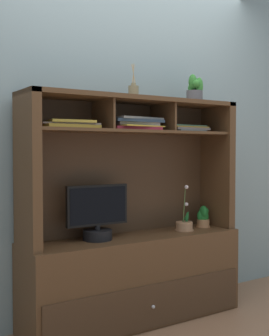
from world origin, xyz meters
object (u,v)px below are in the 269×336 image
media_console (134,254)px  diffuser_bottle (133,91)px  magazine_stack_centre (69,125)px  magazine_stack_right (135,124)px  potted_succulent (195,90)px  potted_orchid (184,225)px  tv_monitor (97,217)px  potted_fern (203,216)px  magazine_stack_left (185,129)px

media_console → diffuser_bottle: diffuser_bottle is taller
magazine_stack_centre → magazine_stack_right: 0.48m
magazine_stack_centre → potted_succulent: (1.01, -0.02, 0.29)m
potted_orchid → magazine_stack_right: 0.85m
media_console → diffuser_bottle: size_ratio=6.82×
media_console → magazine_stack_centre: (-0.49, -0.01, 0.89)m
tv_monitor → media_console: bearing=-0.3°
tv_monitor → diffuser_bottle: 0.89m
media_console → magazine_stack_right: size_ratio=4.13×
potted_orchid → potted_fern: potted_orchid is taller
potted_fern → diffuser_bottle: bearing=180.0°
potted_succulent → magazine_stack_centre: bearing=178.7°
tv_monitor → potted_succulent: 1.20m
potted_fern → magazine_stack_left: (-0.18, 0.01, 0.67)m
magazine_stack_right → potted_fern: bearing=3.1°
tv_monitor → magazine_stack_left: size_ratio=1.18×
potted_succulent → magazine_stack_left: bearing=142.4°
potted_fern → diffuser_bottle: (-0.64, 0.00, 0.92)m
magazine_stack_right → potted_succulent: bearing=-0.2°
tv_monitor → magazine_stack_right: size_ratio=1.15×
magazine_stack_centre → diffuser_bottle: 0.55m
media_console → magazine_stack_left: media_console is taller
media_console → tv_monitor: bearing=179.7°
media_console → potted_fern: size_ratio=9.68×
media_console → magazine_stack_centre: media_console is taller
magazine_stack_left → potted_succulent: (0.06, -0.05, 0.29)m
potted_orchid → diffuser_bottle: (-0.42, 0.04, 0.96)m
tv_monitor → potted_orchid: bearing=-3.1°
magazine_stack_centre → diffuser_bottle: bearing=1.7°
potted_orchid → tv_monitor: bearing=176.9°
magazine_stack_right → diffuser_bottle: (0.01, 0.04, 0.23)m
magazine_stack_left → magazine_stack_right: magazine_stack_right is taller
diffuser_bottle → magazine_stack_left: bearing=0.9°
magazine_stack_centre → magazine_stack_right: bearing=-2.6°
media_console → potted_succulent: 1.29m
magazine_stack_left → potted_succulent: 0.30m
magazine_stack_left → magazine_stack_centre: (-0.95, -0.02, -0.00)m
potted_orchid → magazine_stack_left: magazine_stack_left is taller
potted_orchid → diffuser_bottle: bearing=174.2°
media_console → potted_fern: media_console is taller
media_console → potted_orchid: bearing=-5.0°
magazine_stack_left → diffuser_bottle: 0.52m
magazine_stack_right → potted_succulent: potted_succulent is taller
potted_fern → magazine_stack_right: size_ratio=0.43×
potted_orchid → magazine_stack_left: size_ratio=0.91×
potted_fern → potted_orchid: bearing=-169.0°
potted_orchid → magazine_stack_right: (-0.43, 0.01, 0.73)m
media_console → diffuser_bottle: 1.13m
media_console → tv_monitor: size_ratio=3.60×
tv_monitor → magazine_stack_centre: (-0.20, -0.01, 0.60)m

